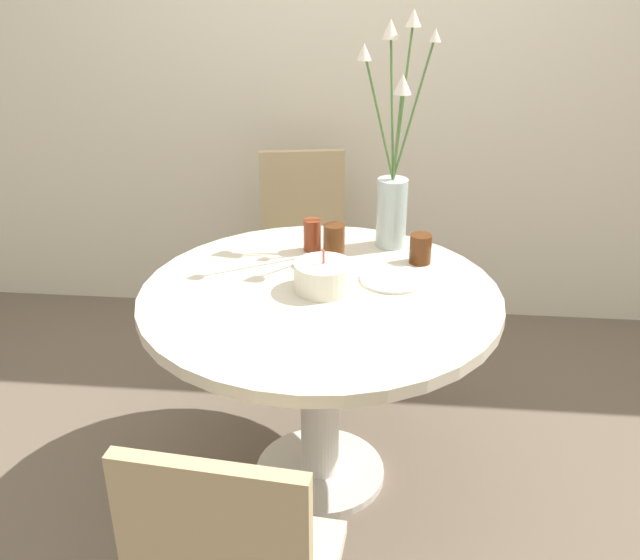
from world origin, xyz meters
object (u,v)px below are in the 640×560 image
Objects in this scene: drink_glass_0 at (312,235)px; drink_glass_1 at (334,244)px; birthday_cake at (324,276)px; flower_vase at (393,178)px; side_plate at (393,279)px; drink_glass_2 at (420,249)px; chair_far_back at (304,243)px.

drink_glass_1 is at bearing -49.51° from drink_glass_0.
birthday_cake is 0.49m from flower_vase.
birthday_cake is at bearing -77.70° from drink_glass_0.
side_plate is 0.18m from drink_glass_2.
drink_glass_2 reaches higher than side_plate.
drink_glass_2 is at bearing -64.22° from chair_far_back.
flower_vase is 7.93× the size of drink_glass_2.
flower_vase reaches higher than birthday_cake.
side_plate is at bearing -120.85° from drink_glass_2.
side_plate is at bearing -37.96° from drink_glass_0.
drink_glass_0 is at bearing 142.04° from side_plate.
chair_far_back is at bearing 100.50° from birthday_cake.
birthday_cake is at bearing -94.49° from drink_glass_1.
drink_glass_1 is 0.30m from drink_glass_2.
side_plate is at bearing 21.77° from birthday_cake.
flower_vase is 3.71× the size of side_plate.
drink_glass_0 is (-0.29, 0.23, 0.05)m from side_plate.
birthday_cake reaches higher than side_plate.
side_plate is 2.13× the size of drink_glass_2.
birthday_cake reaches higher than drink_glass_0.
drink_glass_1 is 1.36× the size of drink_glass_2.
drink_glass_1 reaches higher than drink_glass_0.
drink_glass_1 reaches higher than drink_glass_2.
flower_vase is 0.39m from side_plate.
chair_far_back is 4.20× the size of side_plate.
side_plate is (0.22, 0.09, -0.04)m from birthday_cake.
flower_vase is at bearing 14.43° from drink_glass_0.
chair_far_back is 0.97m from birthday_cake.
drink_glass_0 reaches higher than drink_glass_2.
side_plate is at bearing -87.87° from flower_vase.
drink_glass_1 is at bearing 85.51° from birthday_cake.
birthday_cake is (0.17, -0.92, 0.27)m from chair_far_back.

